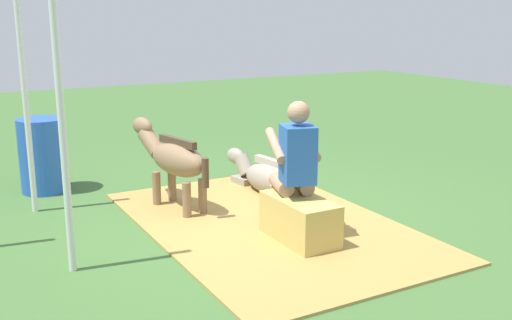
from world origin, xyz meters
The scene contains 9 objects.
ground_plane centered at (0.00, 0.00, 0.00)m, with size 24.00×24.00×0.00m, color #426B33.
hay_patch centered at (-0.23, -0.05, 0.01)m, with size 3.49×2.27×0.02m, color #AD8C47.
hay_bale centered at (-0.74, -0.08, 0.21)m, with size 0.79×0.40×0.42m, color tan.
person_seated centered at (-0.59, -0.11, 0.70)m, with size 0.72×0.54×1.30m.
pony_standing centered at (0.73, 0.56, 0.55)m, with size 1.33×0.51×0.92m.
pony_lying centered at (0.75, -0.60, 0.19)m, with size 1.36×0.52×0.42m.
water_barrel centered at (2.09, 1.64, 0.43)m, with size 0.55×0.55×0.87m, color blue.
tent_pole_left centered at (-0.38, 1.89, 1.11)m, with size 0.06×0.06×2.23m, color silver.
tent_pole_right centered at (1.36, 1.89, 1.11)m, with size 0.06×0.06×2.23m, color silver.
Camera 1 is at (-5.12, 2.81, 2.05)m, focal length 42.50 mm.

